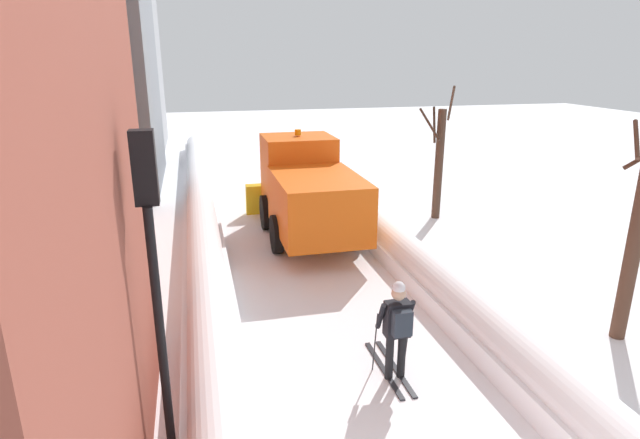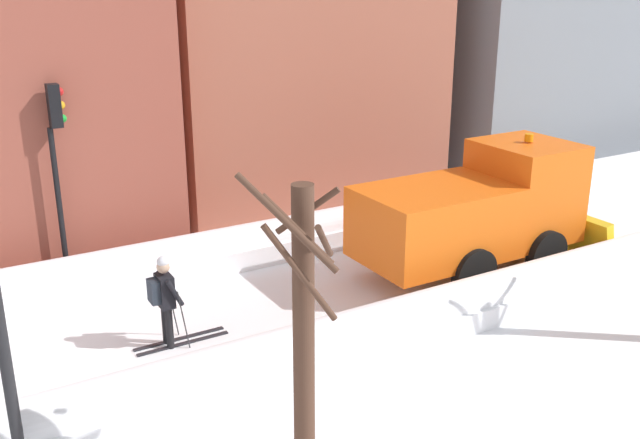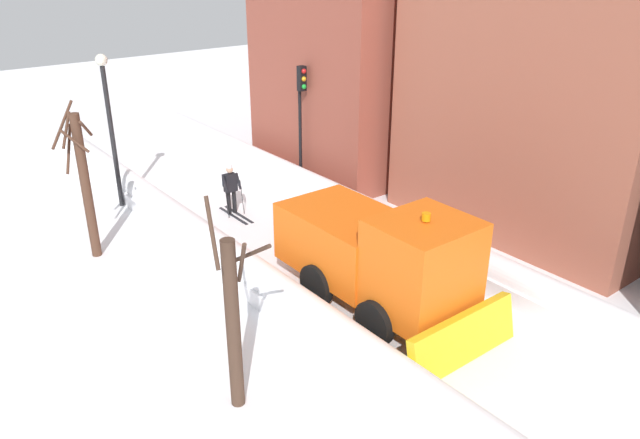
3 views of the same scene
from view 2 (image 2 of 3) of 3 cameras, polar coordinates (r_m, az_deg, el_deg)
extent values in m
plane|color=white|center=(17.33, 8.04, -3.95)|extent=(80.00, 80.00, 0.00)
cube|color=white|center=(19.15, 3.34, -0.71)|extent=(1.10, 36.00, 0.51)
cylinder|color=white|center=(19.07, 3.35, 0.02)|extent=(0.90, 34.20, 0.90)
cube|color=white|center=(15.51, 13.97, -6.28)|extent=(1.10, 36.00, 0.44)
cylinder|color=white|center=(15.42, 14.03, -5.54)|extent=(0.90, 34.20, 0.90)
cube|color=orange|center=(16.31, 9.08, -0.21)|extent=(2.30, 3.40, 1.60)
cube|color=orange|center=(17.99, 15.81, 2.29)|extent=(2.20, 2.00, 2.30)
cube|color=black|center=(18.55, 18.02, 4.19)|extent=(1.85, 0.06, 1.01)
cube|color=yellow|center=(19.31, 18.28, -0.58)|extent=(3.20, 0.46, 1.13)
cylinder|color=orange|center=(17.68, 16.17, 6.23)|extent=(0.20, 0.20, 0.18)
cylinder|color=black|center=(18.92, 12.37, -0.45)|extent=(0.25, 1.10, 1.10)
cylinder|color=black|center=(17.42, 17.47, -2.59)|extent=(0.25, 1.10, 1.10)
cylinder|color=black|center=(17.56, 7.07, -1.66)|extent=(0.25, 1.10, 1.10)
cylinder|color=black|center=(15.94, 12.10, -4.14)|extent=(0.25, 1.10, 1.10)
cylinder|color=black|center=(14.06, -12.10, -8.02)|extent=(0.14, 0.14, 0.82)
cylinder|color=black|center=(13.87, -11.80, -8.39)|extent=(0.14, 0.14, 0.82)
cube|color=black|center=(13.65, -12.16, -5.51)|extent=(0.42, 0.26, 0.62)
cube|color=#262D38|center=(13.59, -13.00, -5.56)|extent=(0.32, 0.16, 0.44)
sphere|color=tan|center=(13.47, -12.29, -3.69)|extent=(0.24, 0.24, 0.24)
sphere|color=silver|center=(13.43, -12.32, -3.29)|extent=(0.22, 0.22, 0.22)
cylinder|color=black|center=(13.90, -12.13, -4.92)|extent=(0.09, 0.33, 0.56)
cylinder|color=black|center=(13.44, -11.40, -5.71)|extent=(0.09, 0.33, 0.56)
cube|color=black|center=(14.30, -11.04, -9.23)|extent=(0.09, 1.80, 0.03)
cube|color=black|center=(14.12, -10.72, -9.60)|extent=(0.09, 1.80, 0.03)
cylinder|color=#262628|center=(14.20, -11.56, -6.85)|extent=(0.02, 0.19, 1.19)
cylinder|color=#262628|center=(13.68, -10.71, -7.81)|extent=(0.02, 0.19, 1.19)
cylinder|color=black|center=(16.57, -19.84, 0.68)|extent=(0.12, 0.12, 3.62)
cube|color=black|center=(16.08, -20.25, 8.43)|extent=(0.28, 0.24, 0.90)
sphere|color=red|center=(16.06, -19.90, 9.47)|extent=(0.18, 0.18, 0.18)
sphere|color=gold|center=(16.10, -19.79, 8.49)|extent=(0.18, 0.18, 0.18)
sphere|color=green|center=(16.15, -19.68, 7.52)|extent=(0.18, 0.18, 0.18)
cylinder|color=#4E3224|center=(9.30, -1.29, -10.11)|extent=(0.28, 0.28, 4.33)
cylinder|color=#4E3224|center=(8.34, -1.79, -0.83)|extent=(0.57, 0.71, 0.89)
cylinder|color=#4E3224|center=(8.53, -1.62, -4.25)|extent=(0.56, 0.76, 1.24)
cylinder|color=#4E3224|center=(8.85, -0.99, 0.69)|extent=(0.52, 0.69, 0.66)
cylinder|color=#4E3224|center=(8.20, -2.64, -0.28)|extent=(0.99, 0.86, 1.12)
cylinder|color=#4E3224|center=(8.66, 0.35, -1.73)|extent=(0.62, 0.56, 0.69)
camera|label=1|loc=(15.50, -44.46, 8.69)|focal=29.32mm
camera|label=3|loc=(21.18, 55.80, 15.98)|focal=34.38mm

